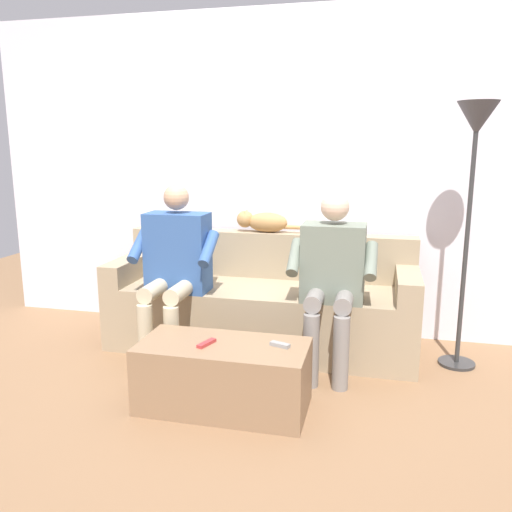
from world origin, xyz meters
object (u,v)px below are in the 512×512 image
object	(u,v)px
coffee_table	(223,376)
person_left_seated	(332,271)
remote_red	(207,343)
person_right_seated	(175,262)
cat_on_backrest	(262,222)
couch	(262,306)
remote_gray	(280,345)
floor_lamp	(474,150)

from	to	relation	value
coffee_table	person_left_seated	world-z (taller)	person_left_seated
remote_red	person_right_seated	bearing A→B (deg)	52.68
person_right_seated	cat_on_backrest	distance (m)	0.80
person_right_seated	couch	bearing A→B (deg)	-146.05
person_left_seated	remote_gray	size ratio (longest dim) A/B	10.45
person_left_seated	remote_red	world-z (taller)	person_left_seated
floor_lamp	person_left_seated	bearing A→B (deg)	18.03
person_right_seated	floor_lamp	xyz separation A→B (m)	(-1.89, -0.30, 0.75)
person_left_seated	remote_gray	bearing A→B (deg)	70.67
remote_red	cat_on_backrest	bearing A→B (deg)	17.47
cat_on_backrest	coffee_table	bearing A→B (deg)	92.66
couch	coffee_table	world-z (taller)	couch
cat_on_backrest	floor_lamp	distance (m)	1.55
couch	person_right_seated	size ratio (longest dim) A/B	1.83
remote_red	remote_gray	bearing A→B (deg)	-61.46
cat_on_backrest	floor_lamp	size ratio (longest dim) A/B	0.32
remote_red	remote_gray	world-z (taller)	remote_gray
remote_red	floor_lamp	world-z (taller)	floor_lamp
person_left_seated	floor_lamp	world-z (taller)	floor_lamp
couch	remote_red	xyz separation A→B (m)	(0.08, 1.02, 0.09)
couch	person_left_seated	bearing A→B (deg)	148.10
person_right_seated	remote_red	bearing A→B (deg)	123.98
person_right_seated	remote_gray	size ratio (longest dim) A/B	10.74
couch	remote_gray	size ratio (longest dim) A/B	19.64
couch	cat_on_backrest	distance (m)	0.64
cat_on_backrest	person_right_seated	bearing A→B (deg)	52.03
person_left_seated	remote_red	size ratio (longest dim) A/B	8.53
person_left_seated	cat_on_backrest	world-z (taller)	person_left_seated
couch	coffee_table	xyz separation A→B (m)	(0.00, 0.99, -0.11)
person_left_seated	floor_lamp	distance (m)	1.16
coffee_table	person_right_seated	distance (m)	0.96
couch	coffee_table	bearing A→B (deg)	90.00
cat_on_backrest	couch	bearing A→B (deg)	102.96
couch	cat_on_backrest	world-z (taller)	cat_on_backrest
person_left_seated	remote_red	distance (m)	0.97
cat_on_backrest	floor_lamp	world-z (taller)	floor_lamp
couch	person_left_seated	size ratio (longest dim) A/B	1.88
couch	person_right_seated	world-z (taller)	person_right_seated
cat_on_backrest	floor_lamp	xyz separation A→B (m)	(-1.42, 0.31, 0.54)
person_left_seated	remote_gray	distance (m)	0.71
person_right_seated	floor_lamp	size ratio (longest dim) A/B	0.70
person_left_seated	person_right_seated	world-z (taller)	person_right_seated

